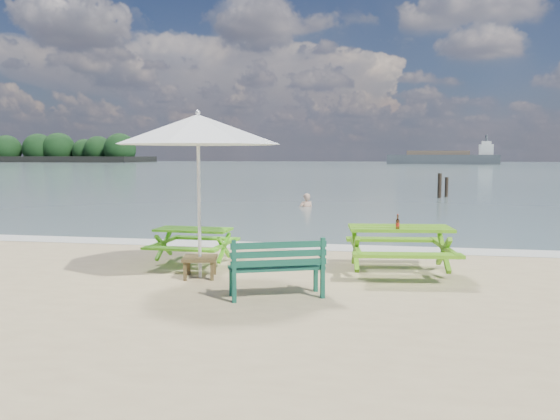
% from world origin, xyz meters
% --- Properties ---
extents(sea, '(300.00, 300.00, 0.00)m').
position_xyz_m(sea, '(0.00, 85.00, 0.00)').
color(sea, slate).
rests_on(sea, ground).
extents(foam_strip, '(22.00, 0.90, 0.01)m').
position_xyz_m(foam_strip, '(0.00, 4.60, 0.01)').
color(foam_strip, silver).
rests_on(foam_strip, ground).
extents(island_headland, '(90.00, 22.00, 7.60)m').
position_xyz_m(island_headland, '(-110.00, 140.00, 3.26)').
color(island_headland, black).
rests_on(island_headland, ground).
extents(picnic_table_left, '(1.49, 1.64, 0.68)m').
position_xyz_m(picnic_table_left, '(-1.59, 2.37, 0.33)').
color(picnic_table_left, '#52B51B').
rests_on(picnic_table_left, ground).
extents(picnic_table_right, '(1.97, 2.14, 0.84)m').
position_xyz_m(picnic_table_right, '(2.28, 2.11, 0.40)').
color(picnic_table_right, '#599E17').
rests_on(picnic_table_right, ground).
extents(park_bench, '(1.46, 0.93, 0.86)m').
position_xyz_m(park_bench, '(0.44, 0.19, 0.26)').
color(park_bench, '#104534').
rests_on(park_bench, ground).
extents(side_table, '(0.66, 0.66, 0.36)m').
position_xyz_m(side_table, '(-1.07, 1.21, 0.19)').
color(side_table, brown).
rests_on(side_table, ground).
extents(patio_umbrella, '(3.30, 3.30, 2.76)m').
position_xyz_m(patio_umbrella, '(-1.07, 1.21, 2.50)').
color(patio_umbrella, silver).
rests_on(patio_umbrella, ground).
extents(beer_bottle, '(0.06, 0.06, 0.25)m').
position_xyz_m(beer_bottle, '(2.23, 1.79, 0.92)').
color(beer_bottle, '#904215').
rests_on(beer_bottle, picnic_table_right).
extents(swimmer, '(0.70, 0.59, 1.63)m').
position_xyz_m(swimmer, '(-0.95, 14.25, -0.28)').
color(swimmer, tan).
rests_on(swimmer, ground).
extents(mooring_pilings, '(0.58, 0.78, 1.40)m').
position_xyz_m(mooring_pilings, '(5.00, 20.07, 0.46)').
color(mooring_pilings, black).
rests_on(mooring_pilings, ground).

